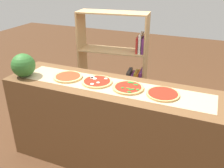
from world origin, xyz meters
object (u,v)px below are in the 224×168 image
Objects in this scene: pizza_plain_3 at (163,94)px; pizza_plain_0 at (68,77)px; pizza_mozzarella_1 at (97,82)px; pizza_spinach_2 at (128,88)px; bookshelf at (121,75)px; watermelon at (23,65)px.

pizza_plain_0 is at bearing 179.78° from pizza_plain_3.
pizza_mozzarella_1 is at bearing 1.38° from pizza_plain_0.
pizza_plain_3 is (0.33, 0.00, -0.00)m from pizza_spinach_2.
bookshelf reaches higher than pizza_plain_3.
pizza_spinach_2 is 1.20× the size of watermelon.
watermelon is 0.16× the size of bookshelf.
pizza_plain_3 is 1.21× the size of watermelon.
watermelon is at bearing -173.27° from pizza_spinach_2.
bookshelf is at bearing 114.14° from pizza_spinach_2.
pizza_spinach_2 reaches higher than pizza_plain_0.
pizza_mozzarella_1 is 0.98m from bookshelf.
watermelon is at bearing -122.58° from bookshelf.
pizza_plain_3 is at bearing 5.24° from watermelon.
pizza_spinach_2 reaches higher than pizza_plain_3.
bookshelf is (0.24, 0.93, -0.31)m from pizza_plain_0.
pizza_spinach_2 is at bearing -65.86° from bookshelf.
pizza_mozzarella_1 is at bearing -84.47° from bookshelf.
pizza_mozzarella_1 is 1.02× the size of pizza_spinach_2.
bookshelf is (-0.42, 0.94, -0.31)m from pizza_spinach_2.
pizza_spinach_2 is at bearing 6.73° from watermelon.
watermelon is at bearing -169.51° from pizza_mozzarella_1.
pizza_plain_0 is 1.01m from bookshelf.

